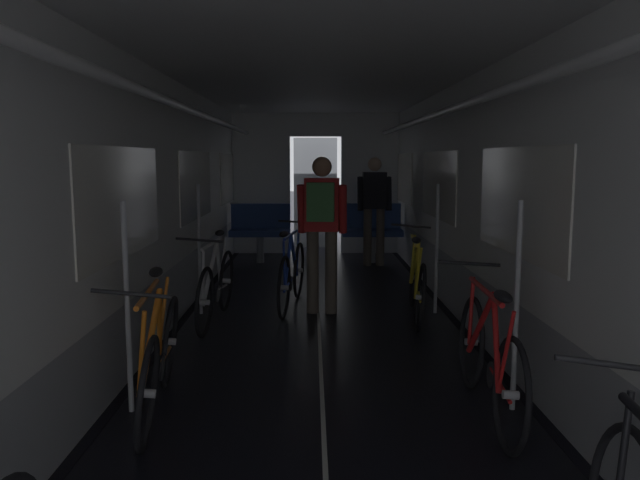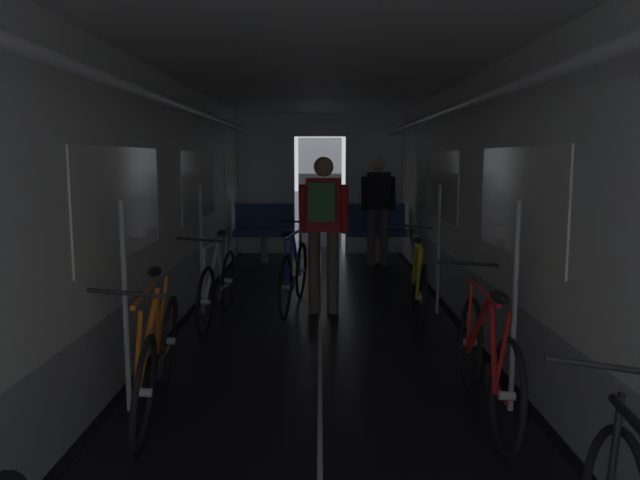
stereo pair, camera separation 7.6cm
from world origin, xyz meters
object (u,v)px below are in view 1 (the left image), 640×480
(bench_seat_far_left, at_px, (260,227))
(bicycle_yellow, at_px, (417,282))
(bicycle_red, at_px, (489,358))
(person_cyclist_aisle, at_px, (322,220))
(bicycle_white, at_px, (216,286))
(bicycle_blue_in_aisle, at_px, (292,274))
(bicycle_orange, at_px, (159,357))
(bench_seat_far_right, at_px, (371,227))
(person_standing_near_bench, at_px, (374,204))

(bench_seat_far_left, bearing_deg, bicycle_yellow, -61.69)
(bicycle_red, distance_m, person_cyclist_aisle, 2.95)
(bench_seat_far_left, height_order, bicycle_yellow, bench_seat_far_left)
(bicycle_red, xyz_separation_m, bicycle_white, (-2.12, 2.33, -0.00))
(bench_seat_far_left, xyz_separation_m, bicycle_red, (1.97, -6.06, -0.18))
(bicycle_white, distance_m, bicycle_blue_in_aisle, 0.98)
(bench_seat_far_left, bearing_deg, person_cyclist_aisle, -74.48)
(bicycle_orange, bearing_deg, bench_seat_far_right, 71.83)
(bench_seat_far_left, xyz_separation_m, person_standing_near_bench, (1.80, -0.38, 0.41))
(bench_seat_far_right, relative_size, bicycle_yellow, 0.58)
(bench_seat_far_left, distance_m, bicycle_orange, 6.00)
(bicycle_red, bearing_deg, person_cyclist_aisle, 111.11)
(bicycle_red, bearing_deg, bicycle_blue_in_aisle, 114.86)
(bicycle_yellow, bearing_deg, bench_seat_far_left, 118.31)
(bicycle_red, bearing_deg, bench_seat_far_right, 91.65)
(person_cyclist_aisle, bearing_deg, bicycle_orange, -112.91)
(bicycle_orange, height_order, person_cyclist_aisle, person_cyclist_aisle)
(person_cyclist_aisle, height_order, bicycle_blue_in_aisle, person_cyclist_aisle)
(bicycle_red, relative_size, bicycle_orange, 1.00)
(person_cyclist_aisle, bearing_deg, bench_seat_far_right, 75.70)
(bench_seat_far_right, xyz_separation_m, bicycle_white, (-1.94, -3.74, -0.18))
(person_standing_near_bench, bearing_deg, bicycle_blue_in_aisle, -113.64)
(bench_seat_far_right, bearing_deg, person_cyclist_aisle, -104.30)
(bicycle_white, height_order, person_cyclist_aisle, person_cyclist_aisle)
(bicycle_yellow, xyz_separation_m, bicycle_white, (-2.07, -0.15, 0.00))
(bicycle_yellow, bearing_deg, bicycle_white, -175.74)
(person_standing_near_bench, bearing_deg, bench_seat_far_left, 168.21)
(bench_seat_far_left, height_order, person_standing_near_bench, person_standing_near_bench)
(bicycle_orange, height_order, bicycle_blue_in_aisle, bicycle_orange)
(bicycle_orange, distance_m, bicycle_blue_in_aisle, 2.99)
(bench_seat_far_left, distance_m, bicycle_yellow, 4.08)
(bicycle_yellow, xyz_separation_m, person_standing_near_bench, (-0.13, 3.21, 0.59))
(bench_seat_far_right, height_order, person_standing_near_bench, person_standing_near_bench)
(bicycle_yellow, xyz_separation_m, person_cyclist_aisle, (-0.99, 0.20, 0.63))
(bench_seat_far_left, xyz_separation_m, bicycle_yellow, (1.93, -3.58, -0.18))
(bicycle_white, bearing_deg, person_cyclist_aisle, 18.39)
(bicycle_blue_in_aisle, distance_m, person_standing_near_bench, 3.04)
(bicycle_white, bearing_deg, bicycle_orange, -90.65)
(bicycle_yellow, xyz_separation_m, bicycle_blue_in_aisle, (-1.32, 0.47, 0.00))
(bench_seat_far_left, distance_m, bench_seat_far_right, 1.80)
(person_cyclist_aisle, height_order, person_standing_near_bench, same)
(bicycle_red, height_order, bicycle_white, same)
(bicycle_red, relative_size, person_standing_near_bench, 1.00)
(bicycle_white, distance_m, person_standing_near_bench, 3.93)
(bench_seat_far_left, relative_size, bicycle_orange, 0.58)
(bench_seat_far_right, xyz_separation_m, bicycle_orange, (-1.97, -6.00, -0.19))
(bench_seat_far_left, distance_m, bicycle_blue_in_aisle, 3.17)
(bicycle_red, xyz_separation_m, person_cyclist_aisle, (-1.04, 2.68, 0.63))
(bicycle_white, height_order, bicycle_blue_in_aisle, bicycle_white)
(bicycle_red, relative_size, person_cyclist_aisle, 1.00)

